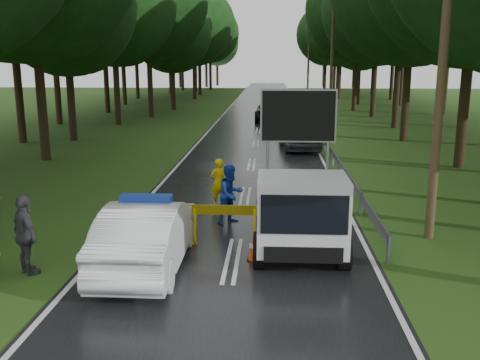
# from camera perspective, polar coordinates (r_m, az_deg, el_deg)

# --- Properties ---
(ground) EXTENTS (160.00, 160.00, 0.00)m
(ground) POSITION_cam_1_polar(r_m,az_deg,el_deg) (13.01, -0.80, -8.56)
(ground) COLOR #254915
(ground) RESTS_ON ground
(road) EXTENTS (7.00, 140.00, 0.02)m
(road) POSITION_cam_1_polar(r_m,az_deg,el_deg) (42.36, 2.19, 6.33)
(road) COLOR black
(road) RESTS_ON ground
(guardrail) EXTENTS (0.12, 60.06, 0.70)m
(guardrail) POSITION_cam_1_polar(r_m,az_deg,el_deg) (42.06, 7.27, 6.93)
(guardrail) COLOR gray
(guardrail) RESTS_ON ground
(utility_pole_near) EXTENTS (1.40, 0.24, 10.00)m
(utility_pole_near) POSITION_cam_1_polar(r_m,az_deg,el_deg) (14.74, 20.95, 13.24)
(utility_pole_near) COLOR #4E3B24
(utility_pole_near) RESTS_ON ground
(utility_pole_mid) EXTENTS (1.40, 0.24, 10.00)m
(utility_pole_mid) POSITION_cam_1_polar(r_m,az_deg,el_deg) (40.32, 9.79, 13.03)
(utility_pole_mid) COLOR #4E3B24
(utility_pole_mid) RESTS_ON ground
(utility_pole_far) EXTENTS (1.40, 0.24, 10.00)m
(utility_pole_far) POSITION_cam_1_polar(r_m,az_deg,el_deg) (66.23, 7.32, 12.92)
(utility_pole_far) COLOR #4E3B24
(utility_pole_far) RESTS_ON ground
(police_sedan) EXTENTS (1.70, 4.77, 1.72)m
(police_sedan) POSITION_cam_1_polar(r_m,az_deg,el_deg) (12.56, -9.83, -5.74)
(police_sedan) COLOR white
(police_sedan) RESTS_ON ground
(work_truck) EXTENTS (2.24, 4.94, 3.92)m
(work_truck) POSITION_cam_1_polar(r_m,az_deg,el_deg) (13.60, 6.30, -2.98)
(work_truck) COLOR gray
(work_truck) RESTS_ON ground
(barrier) EXTENTS (2.66, 0.07, 1.10)m
(barrier) POSITION_cam_1_polar(r_m,az_deg,el_deg) (13.71, -1.66, -3.78)
(barrier) COLOR #DABC0B
(barrier) RESTS_ON ground
(officer) EXTENTS (0.70, 0.65, 1.59)m
(officer) POSITION_cam_1_polar(r_m,az_deg,el_deg) (17.48, -2.33, -0.27)
(officer) COLOR yellow
(officer) RESTS_ON ground
(civilian) EXTENTS (1.08, 1.07, 1.76)m
(civilian) POSITION_cam_1_polar(r_m,az_deg,el_deg) (15.62, -0.97, -1.53)
(civilian) COLOR #1B39B1
(civilian) RESTS_ON ground
(bystander_mid) EXTENTS (1.09, 1.07, 1.84)m
(bystander_mid) POSITION_cam_1_polar(r_m,az_deg,el_deg) (12.84, -21.90, -5.47)
(bystander_mid) COLOR #383A3F
(bystander_mid) RESTS_ON ground
(queue_car_first) EXTENTS (2.32, 4.99, 1.65)m
(queue_car_first) POSITION_cam_1_polar(r_m,az_deg,el_deg) (29.25, 6.35, 4.99)
(queue_car_first) COLOR #46494E
(queue_car_first) RESTS_ON ground
(queue_car_second) EXTENTS (2.02, 4.78, 1.38)m
(queue_car_second) POSITION_cam_1_polar(r_m,az_deg,el_deg) (36.20, 5.54, 6.27)
(queue_car_second) COLOR gray
(queue_car_second) RESTS_ON ground
(queue_car_third) EXTENTS (2.55, 5.29, 1.45)m
(queue_car_third) POSITION_cam_1_polar(r_m,az_deg,el_deg) (42.14, 3.37, 7.26)
(queue_car_third) COLOR black
(queue_car_third) RESTS_ON ground
(queue_car_fourth) EXTENTS (1.65, 4.43, 1.45)m
(queue_car_fourth) POSITION_cam_1_polar(r_m,az_deg,el_deg) (51.51, 3.33, 8.25)
(queue_car_fourth) COLOR #43464B
(queue_car_fourth) RESTS_ON ground
(cone_near_left) EXTENTS (0.33, 0.33, 0.70)m
(cone_near_left) POSITION_cam_1_polar(r_m,az_deg,el_deg) (12.50, -16.11, -8.34)
(cone_near_left) COLOR black
(cone_near_left) RESTS_ON ground
(cone_center) EXTENTS (0.30, 0.30, 0.64)m
(cone_center) POSITION_cam_1_polar(r_m,az_deg,el_deg) (12.88, 1.43, -7.32)
(cone_center) COLOR black
(cone_center) RESTS_ON ground
(cone_far) EXTENTS (0.34, 0.34, 0.72)m
(cone_far) POSITION_cam_1_polar(r_m,az_deg,el_deg) (15.24, 5.15, -4.01)
(cone_far) COLOR black
(cone_far) RESTS_ON ground
(cone_left_mid) EXTENTS (0.38, 0.38, 0.80)m
(cone_left_mid) POSITION_cam_1_polar(r_m,az_deg,el_deg) (14.99, -8.99, -4.25)
(cone_left_mid) COLOR black
(cone_left_mid) RESTS_ON ground
(cone_right) EXTENTS (0.35, 0.35, 0.74)m
(cone_right) POSITION_cam_1_polar(r_m,az_deg,el_deg) (14.61, 9.17, -4.84)
(cone_right) COLOR black
(cone_right) RESTS_ON ground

